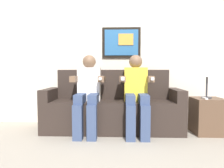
{
  "coord_description": "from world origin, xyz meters",
  "views": [
    {
      "loc": [
        0.1,
        -2.56,
        0.87
      ],
      "look_at": [
        0.0,
        0.15,
        0.7
      ],
      "focal_mm": 31.49,
      "sensor_mm": 36.0,
      "label": 1
    }
  ],
  "objects_px": {
    "table_lamp": "(207,73)",
    "spare_remote_on_table": "(205,98)",
    "couch": "(112,109)",
    "person_on_left": "(88,91)",
    "side_table_right": "(207,116)",
    "person_on_right": "(136,91)"
  },
  "relations": [
    {
      "from": "table_lamp",
      "to": "couch",
      "type": "bearing_deg",
      "value": 175.49
    },
    {
      "from": "couch",
      "to": "table_lamp",
      "type": "xyz_separation_m",
      "value": [
        1.32,
        -0.1,
        0.55
      ]
    },
    {
      "from": "person_on_left",
      "to": "person_on_right",
      "type": "height_order",
      "value": "same"
    },
    {
      "from": "side_table_right",
      "to": "table_lamp",
      "type": "xyz_separation_m",
      "value": [
        -0.02,
        0.0,
        0.61
      ]
    },
    {
      "from": "person_on_left",
      "to": "person_on_right",
      "type": "xyz_separation_m",
      "value": [
        0.67,
        -0.0,
        0.0
      ]
    },
    {
      "from": "couch",
      "to": "table_lamp",
      "type": "bearing_deg",
      "value": -4.51
    },
    {
      "from": "person_on_right",
      "to": "couch",
      "type": "bearing_deg",
      "value": 153.4
    },
    {
      "from": "side_table_right",
      "to": "spare_remote_on_table",
      "type": "bearing_deg",
      "value": -134.29
    },
    {
      "from": "person_on_left",
      "to": "table_lamp",
      "type": "bearing_deg",
      "value": 2.17
    },
    {
      "from": "couch",
      "to": "person_on_left",
      "type": "bearing_deg",
      "value": -153.44
    },
    {
      "from": "table_lamp",
      "to": "spare_remote_on_table",
      "type": "relative_size",
      "value": 3.54
    },
    {
      "from": "couch",
      "to": "spare_remote_on_table",
      "type": "height_order",
      "value": "couch"
    },
    {
      "from": "person_on_right",
      "to": "table_lamp",
      "type": "xyz_separation_m",
      "value": [
        0.99,
        0.06,
        0.25
      ]
    },
    {
      "from": "person_on_right",
      "to": "spare_remote_on_table",
      "type": "height_order",
      "value": "person_on_right"
    },
    {
      "from": "table_lamp",
      "to": "spare_remote_on_table",
      "type": "xyz_separation_m",
      "value": [
        -0.06,
        -0.09,
        -0.35
      ]
    },
    {
      "from": "person_on_left",
      "to": "table_lamp",
      "type": "distance_m",
      "value": 1.68
    },
    {
      "from": "person_on_right",
      "to": "spare_remote_on_table",
      "type": "distance_m",
      "value": 0.93
    },
    {
      "from": "couch",
      "to": "table_lamp",
      "type": "distance_m",
      "value": 1.44
    },
    {
      "from": "side_table_right",
      "to": "table_lamp",
      "type": "distance_m",
      "value": 0.61
    },
    {
      "from": "side_table_right",
      "to": "table_lamp",
      "type": "height_order",
      "value": "table_lamp"
    },
    {
      "from": "table_lamp",
      "to": "side_table_right",
      "type": "bearing_deg",
      "value": -4.75
    },
    {
      "from": "person_on_right",
      "to": "side_table_right",
      "type": "bearing_deg",
      "value": 3.48
    }
  ]
}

